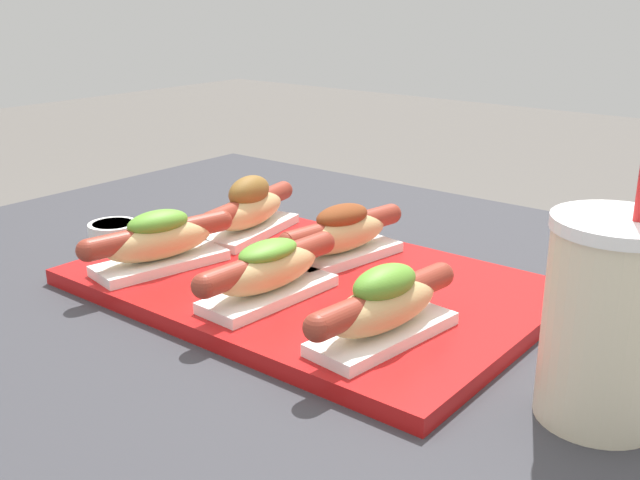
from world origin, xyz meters
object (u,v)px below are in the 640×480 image
object	(u,v)px
hot_dog_2	(384,306)
sauce_bowl	(114,232)
serving_tray	(309,285)
hot_dog_1	(269,270)
drink_cup	(607,321)
hot_dog_4	(342,234)
hot_dog_0	(159,241)
hot_dog_3	(250,209)

from	to	relation	value
hot_dog_2	sauce_bowl	xyz separation A→B (m)	(-0.48, 0.05, -0.04)
sauce_bowl	hot_dog_2	bearing A→B (deg)	-5.85
serving_tray	hot_dog_1	bearing A→B (deg)	-84.98
hot_dog_1	drink_cup	distance (m)	0.35
hot_dog_2	hot_dog_4	xyz separation A→B (m)	(-0.16, 0.15, -0.00)
hot_dog_0	hot_dog_4	distance (m)	0.22
hot_dog_3	serving_tray	bearing A→B (deg)	-24.31
sauce_bowl	hot_dog_1	bearing A→B (deg)	-7.64
serving_tray	hot_dog_0	xyz separation A→B (m)	(-0.16, -0.08, 0.04)
serving_tray	hot_dog_0	size ratio (longest dim) A/B	2.62
hot_dog_3	hot_dog_4	xyz separation A→B (m)	(0.16, -0.00, -0.00)
sauce_bowl	serving_tray	bearing A→B (deg)	5.43
hot_dog_3	hot_dog_4	distance (m)	0.16
hot_dog_2	hot_dog_3	distance (m)	0.35
hot_dog_0	hot_dog_3	bearing A→B (deg)	91.94
hot_dog_1	hot_dog_4	world-z (taller)	hot_dog_4
hot_dog_0	sauce_bowl	world-z (taller)	hot_dog_0
hot_dog_0	hot_dog_4	xyz separation A→B (m)	(0.15, 0.16, -0.00)
serving_tray	hot_dog_2	world-z (taller)	hot_dog_2
serving_tray	hot_dog_0	distance (m)	0.18
hot_dog_2	hot_dog_4	distance (m)	0.22
serving_tray	hot_dog_0	world-z (taller)	hot_dog_0
hot_dog_0	hot_dog_1	world-z (taller)	hot_dog_0
hot_dog_2	serving_tray	bearing A→B (deg)	152.95
hot_dog_2	sauce_bowl	bearing A→B (deg)	174.15
serving_tray	sauce_bowl	world-z (taller)	sauce_bowl
hot_dog_0	sauce_bowl	distance (m)	0.18
hot_dog_3	sauce_bowl	bearing A→B (deg)	-146.84
serving_tray	hot_dog_4	bearing A→B (deg)	95.16
hot_dog_1	sauce_bowl	size ratio (longest dim) A/B	2.97
serving_tray	hot_dog_3	distance (m)	0.18
serving_tray	drink_cup	size ratio (longest dim) A/B	2.25
hot_dog_4	drink_cup	distance (m)	0.38
drink_cup	sauce_bowl	bearing A→B (deg)	177.70
hot_dog_0	drink_cup	world-z (taller)	drink_cup
hot_dog_2	hot_dog_0	bearing A→B (deg)	-179.05
hot_dog_0	drink_cup	size ratio (longest dim) A/B	0.86
hot_dog_1	drink_cup	size ratio (longest dim) A/B	0.87
serving_tray	hot_dog_4	xyz separation A→B (m)	(-0.01, 0.07, 0.04)
serving_tray	hot_dog_1	world-z (taller)	hot_dog_1
drink_cup	serving_tray	bearing A→B (deg)	170.64
hot_dog_2	hot_dog_4	bearing A→B (deg)	137.25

